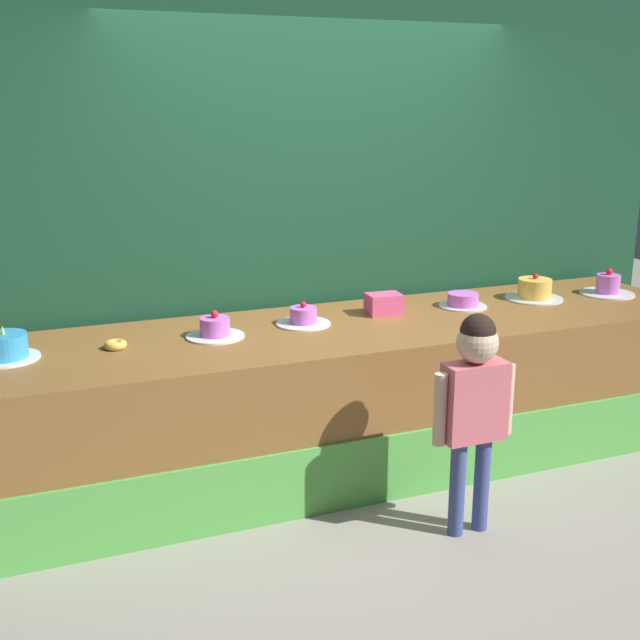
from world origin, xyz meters
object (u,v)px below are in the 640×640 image
at_px(child_figure, 474,395).
at_px(cake_center_right, 463,301).
at_px(cake_far_right, 608,286).
at_px(cake_left, 215,329).
at_px(pink_box, 384,304).
at_px(cake_far_left, 5,348).
at_px(cake_center_left, 303,318).
at_px(donut, 116,345).
at_px(cake_right, 534,290).

height_order(child_figure, cake_center_right, child_figure).
bearing_deg(cake_center_right, cake_far_right, -3.56).
bearing_deg(cake_far_right, cake_center_right, 176.44).
bearing_deg(cake_left, pink_box, 5.42).
relative_size(cake_far_left, cake_center_right, 1.12).
xyz_separation_m(cake_left, cake_center_left, (0.52, 0.06, -0.00)).
bearing_deg(pink_box, cake_left, -174.58).
xyz_separation_m(cake_left, cake_far_right, (2.61, 0.01, 0.01)).
distance_m(donut, cake_far_right, 3.13).
bearing_deg(cake_far_left, cake_right, 1.18).
bearing_deg(cake_center_right, child_figure, -118.47).
bearing_deg(child_figure, cake_center_left, 114.06).
distance_m(donut, cake_far_left, 0.52).
relative_size(pink_box, cake_far_left, 0.61).
relative_size(cake_center_left, cake_center_right, 1.05).
relative_size(cake_far_left, cake_left, 1.05).
height_order(cake_left, cake_far_right, cake_far_right).
height_order(cake_center_left, cake_center_right, cake_center_left).
relative_size(cake_center_left, cake_right, 0.85).
xyz_separation_m(child_figure, cake_center_left, (-0.47, 1.05, 0.15)).
xyz_separation_m(cake_center_left, cake_center_right, (1.04, 0.02, -0.00)).
distance_m(cake_center_right, cake_far_right, 1.04).
relative_size(cake_far_left, cake_center_left, 1.07).
bearing_deg(cake_center_left, cake_far_left, -178.26).
bearing_deg(cake_far_right, donut, -179.51).
bearing_deg(cake_center_right, cake_center_left, -179.11).
bearing_deg(child_figure, cake_left, 134.98).
distance_m(pink_box, cake_center_left, 0.52).
relative_size(donut, cake_center_right, 0.39).
distance_m(cake_center_left, cake_right, 1.56).
height_order(donut, cake_far_left, cake_far_left).
height_order(cake_left, cake_right, cake_right).
xyz_separation_m(pink_box, cake_left, (-1.04, -0.10, -0.02)).
bearing_deg(cake_far_right, cake_right, 172.86).
bearing_deg(cake_far_right, cake_left, -179.82).
relative_size(cake_right, cake_far_right, 1.05).
relative_size(cake_far_left, cake_right, 0.91).
distance_m(pink_box, cake_right, 1.04).
bearing_deg(cake_center_left, child_figure, -65.94).
height_order(child_figure, cake_center_left, child_figure).
distance_m(pink_box, cake_far_left, 2.09).
relative_size(cake_center_right, cake_far_right, 0.85).
relative_size(cake_left, cake_right, 0.87).
xyz_separation_m(cake_far_left, cake_center_right, (2.61, 0.06, -0.02)).
bearing_deg(donut, cake_left, 2.04).
xyz_separation_m(cake_left, cake_center_right, (1.56, 0.07, -0.01)).
bearing_deg(pink_box, donut, -175.71).
relative_size(donut, cake_center_left, 0.37).
distance_m(cake_far_left, cake_right, 3.13).
bearing_deg(cake_left, cake_right, 2.02).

